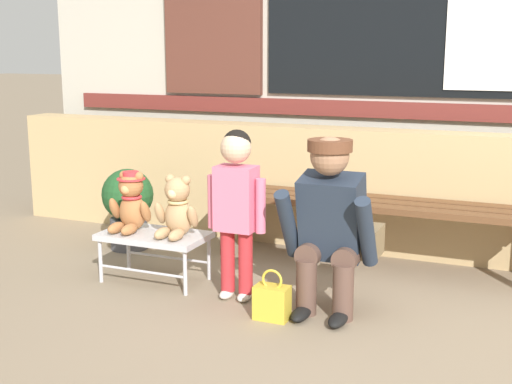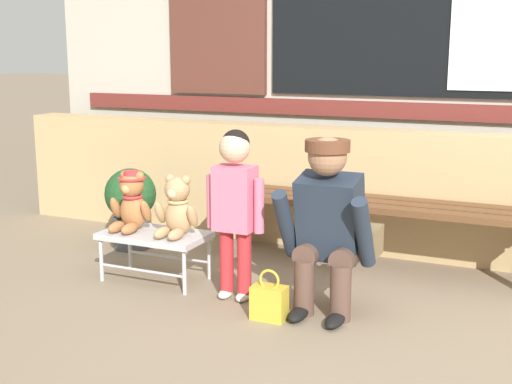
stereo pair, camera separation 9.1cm
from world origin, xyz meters
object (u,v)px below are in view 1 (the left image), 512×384
Objects in this scene: small_display_bench at (154,238)px; adult_crouching at (332,225)px; child_standing at (236,196)px; handbag_on_ground at (272,302)px; wooden_bench_long at (371,210)px; teddy_bear_with_hat at (131,203)px; teddy_bear_plain at (177,209)px; potted_plant at (128,204)px.

small_display_bench is 1.15m from adult_crouching.
child_standing is 3.52× the size of handbag_on_ground.
wooden_bench_long is at bearing 76.98° from handbag_on_ground.
teddy_bear_with_hat is at bearing -148.31° from wooden_bench_long.
teddy_bear_with_hat is at bearing 173.53° from child_standing.
child_standing is at bearing -11.17° from teddy_bear_plain.
teddy_bear_with_hat reaches higher than wooden_bench_long.
teddy_bear_plain reaches higher than potted_plant.
small_display_bench is at bearing 161.96° from handbag_on_ground.
wooden_bench_long is at bearing 35.25° from small_display_bench.
wooden_bench_long is at bearing 9.24° from potted_plant.
wooden_bench_long is 3.28× the size of small_display_bench.
adult_crouching is (1.29, -0.07, 0.01)m from teddy_bear_with_hat.
teddy_bear_with_hat is 0.38× the size of adult_crouching.
child_standing reaches higher than small_display_bench.
small_display_bench is at bearing -179.49° from teddy_bear_plain.
child_standing is 0.61m from handbag_on_ground.
teddy_bear_plain is at bearing 176.01° from adult_crouching.
teddy_bear_plain reaches higher than handbag_on_ground.
wooden_bench_long is 5.78× the size of teddy_bear_plain.
wooden_bench_long is at bearing 90.06° from adult_crouching.
teddy_bear_plain is 0.45m from child_standing.
teddy_bear_with_hat is 0.64× the size of potted_plant.
teddy_bear_plain reaches higher than wooden_bench_long.
potted_plant is at bearing -170.76° from wooden_bench_long.
teddy_bear_with_hat is 0.66m from potted_plant.
potted_plant is at bearing 160.37° from adult_crouching.
teddy_bear_with_hat and teddy_bear_plain have the same top height.
child_standing is (0.74, -0.08, 0.12)m from teddy_bear_with_hat.
handbag_on_ground is (0.72, -0.29, -0.37)m from teddy_bear_plain.
wooden_bench_long reaches higher than small_display_bench.
teddy_bear_plain is 0.38× the size of adult_crouching.
potted_plant is (-0.53, 0.53, 0.06)m from small_display_bench.
adult_crouching is (0.00, -0.86, 0.11)m from wooden_bench_long.
adult_crouching reaches higher than handbag_on_ground.
small_display_bench is 2.35× the size of handbag_on_ground.
handbag_on_ground is (-0.25, -1.08, -0.28)m from wooden_bench_long.
child_standing is (-0.54, -0.88, 0.22)m from wooden_bench_long.
teddy_bear_with_hat is 0.76m from child_standing.
adult_crouching is at bearing -3.03° from teddy_bear_with_hat.
child_standing is 1.01× the size of adult_crouching.
child_standing reaches higher than handbag_on_ground.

